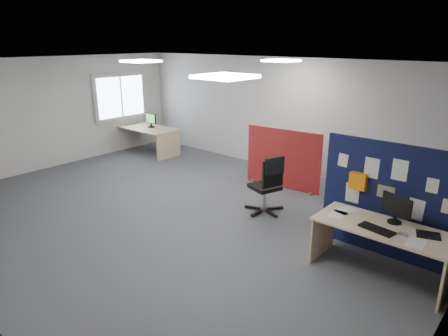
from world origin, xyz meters
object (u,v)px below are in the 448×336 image
Objects in this scene: red_divider at (283,159)px; monitor_second at (151,120)px; office_chair at (269,182)px; second_desk at (149,133)px; navy_divider at (391,202)px; main_desk at (382,237)px; monitor_main at (396,208)px.

monitor_second is (-4.33, -0.04, 0.31)m from red_divider.
red_divider is 1.47m from office_chair.
second_desk is at bearing 175.55° from red_divider.
monitor_second is 5.08m from office_chair.
navy_divider is 1.88× the size of office_chair.
second_desk is 1.62× the size of office_chair.
main_desk is 3.50m from red_divider.
navy_divider is 0.65m from main_desk.
office_chair is (-2.37, 0.47, -0.32)m from monitor_main.
red_divider reaches higher than monitor_main.
red_divider is 4.39m from second_desk.
navy_divider reaches higher than main_desk.
red_divider is 0.96× the size of second_desk.
red_divider reaches higher than monitor_second.
main_desk is at bearing -92.25° from monitor_main.
navy_divider is at bearing -10.69° from second_desk.
second_desk is at bearing -176.01° from office_chair.
monitor_main is at bearing 67.84° from main_desk.
monitor_main is 3.48m from red_divider.
navy_divider is 7.22m from monitor_second.
office_chair is (0.57, -1.36, -0.00)m from red_divider.
second_desk is at bearing 165.23° from main_desk.
office_chair is at bearing -14.35° from second_desk.
navy_divider is at bearing 135.39° from monitor_main.
navy_divider is 0.44m from monitor_main.
main_desk is 0.43m from monitor_main.
office_chair is (-2.18, 0.08, -0.23)m from navy_divider.
office_chair is at bearing 177.92° from navy_divider.
second_desk is (-7.33, 1.74, -0.39)m from monitor_main.
main_desk is 4.03× the size of monitor_second.
office_chair reaches higher than second_desk.
monitor_second reaches higher than second_desk.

